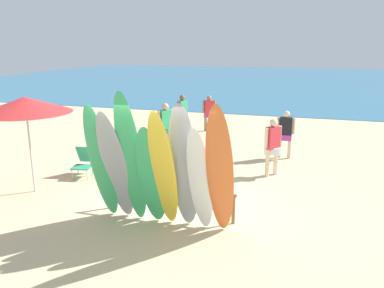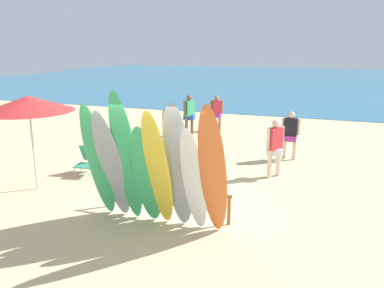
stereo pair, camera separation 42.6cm
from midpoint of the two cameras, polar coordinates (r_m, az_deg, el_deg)
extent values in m
plane|color=#D3BC8C|center=(21.50, 11.46, 4.93)|extent=(60.00, 60.00, 0.00)
cube|color=teal|center=(39.52, 15.22, 9.08)|extent=(60.00, 40.00, 0.02)
cylinder|color=brown|center=(8.78, -10.77, -7.24)|extent=(0.07, 0.07, 0.61)
cylinder|color=brown|center=(7.86, 7.07, -9.77)|extent=(0.07, 0.07, 0.61)
cylinder|color=brown|center=(8.10, -2.40, -6.56)|extent=(2.85, 0.06, 0.06)
ellipsoid|color=#38B266|center=(7.90, -12.26, -2.60)|extent=(0.56, 0.78, 2.49)
ellipsoid|color=#999EA3|center=(7.74, -10.32, -3.27)|extent=(0.65, 0.90, 2.38)
ellipsoid|color=#38B266|center=(7.46, -8.12, -2.28)|extent=(0.52, 0.88, 2.77)
ellipsoid|color=#38B266|center=(7.46, -5.16, -4.79)|extent=(0.58, 0.77, 2.13)
ellipsoid|color=yellow|center=(7.25, -3.42, -3.97)|extent=(0.50, 0.90, 2.46)
ellipsoid|color=#999EA3|center=(7.18, -0.35, -3.60)|extent=(0.58, 0.76, 2.58)
ellipsoid|color=white|center=(7.12, 1.99, -5.54)|extent=(0.54, 0.77, 2.16)
ellipsoid|color=orange|center=(6.82, 4.92, -4.41)|extent=(0.52, 1.03, 2.64)
cylinder|color=tan|center=(12.98, -1.65, 0.68)|extent=(0.12, 0.12, 0.80)
cylinder|color=tan|center=(12.80, -2.86, 0.47)|extent=(0.12, 0.12, 0.80)
cube|color=#33A36B|center=(12.81, -2.27, 2.03)|extent=(0.43, 0.26, 0.19)
cube|color=#33A36B|center=(12.74, -2.28, 3.69)|extent=(0.41, 0.46, 0.63)
sphere|color=tan|center=(12.66, -2.30, 5.58)|extent=(0.23, 0.23, 0.23)
cylinder|color=tan|center=(12.88, -1.31, 3.98)|extent=(0.10, 0.10, 0.56)
cylinder|color=tan|center=(12.59, -3.28, 3.70)|extent=(0.10, 0.10, 0.56)
cylinder|color=brown|center=(15.16, -0.02, 2.69)|extent=(0.12, 0.12, 0.78)
cylinder|color=brown|center=(15.39, 0.80, 2.87)|extent=(0.12, 0.12, 0.78)
cube|color=#2D4CB2|center=(15.21, 0.40, 3.98)|extent=(0.42, 0.26, 0.19)
cube|color=#33A36B|center=(15.15, 0.40, 5.35)|extent=(0.35, 0.45, 0.61)
sphere|color=brown|center=(15.09, 0.40, 6.90)|extent=(0.22, 0.22, 0.22)
cylinder|color=brown|center=(14.96, -0.27, 5.36)|extent=(0.09, 0.09, 0.54)
cylinder|color=brown|center=(15.33, 1.05, 5.58)|extent=(0.09, 0.09, 0.54)
cylinder|color=beige|center=(10.85, 13.77, -2.66)|extent=(0.12, 0.12, 0.77)
cylinder|color=beige|center=(10.63, 12.56, -2.95)|extent=(0.12, 0.12, 0.77)
cube|color=silver|center=(10.65, 13.27, -1.14)|extent=(0.41, 0.26, 0.19)
cube|color=#DB333D|center=(10.56, 13.38, 0.76)|extent=(0.41, 0.44, 0.60)
sphere|color=beige|center=(10.47, 13.52, 2.95)|extent=(0.22, 0.22, 0.22)
cylinder|color=beige|center=(10.73, 14.36, 1.11)|extent=(0.09, 0.09, 0.54)
cylinder|color=beige|center=(10.37, 12.40, 0.76)|extent=(0.09, 0.09, 0.54)
cylinder|color=#9E704C|center=(16.02, 3.87, 3.19)|extent=(0.11, 0.11, 0.71)
cylinder|color=#9E704C|center=(16.09, 4.89, 3.23)|extent=(0.11, 0.11, 0.71)
cube|color=#B23399|center=(15.99, 4.40, 4.26)|extent=(0.38, 0.24, 0.17)
cube|color=#DB333D|center=(15.94, 4.43, 5.45)|extent=(0.42, 0.35, 0.56)
sphere|color=#9E704C|center=(15.88, 4.45, 6.81)|extent=(0.20, 0.20, 0.20)
cylinder|color=#9E704C|center=(15.88, 3.60, 5.54)|extent=(0.09, 0.09, 0.50)
cylinder|color=#9E704C|center=(15.99, 5.25, 5.58)|extent=(0.09, 0.09, 0.50)
cylinder|color=beige|center=(12.47, 15.89, -0.63)|extent=(0.11, 0.11, 0.74)
cylinder|color=beige|center=(12.49, 14.50, -0.51)|extent=(0.11, 0.11, 0.74)
cube|color=#B23399|center=(12.41, 15.29, 0.81)|extent=(0.40, 0.24, 0.18)
cube|color=black|center=(12.33, 15.40, 2.38)|extent=(0.38, 0.20, 0.58)
sphere|color=beige|center=(12.26, 15.52, 4.16)|extent=(0.21, 0.21, 0.21)
cylinder|color=beige|center=(12.31, 16.53, 2.43)|extent=(0.09, 0.09, 0.51)
cylinder|color=beige|center=(12.34, 14.28, 2.61)|extent=(0.09, 0.09, 0.51)
cylinder|color=#B7B7BC|center=(10.88, -15.90, -4.12)|extent=(0.02, 0.02, 0.28)
cylinder|color=#B7B7BC|center=(10.71, -13.86, -4.28)|extent=(0.02, 0.02, 0.28)
cylinder|color=#B7B7BC|center=(11.20, -15.08, -3.51)|extent=(0.02, 0.02, 0.28)
cylinder|color=#B7B7BC|center=(11.04, -13.09, -3.66)|extent=(0.02, 0.02, 0.28)
cube|color=#2D9370|center=(10.91, -14.54, -3.12)|extent=(0.57, 0.53, 0.03)
cube|color=#2D9370|center=(11.14, -13.89, -1.31)|extent=(0.54, 0.36, 0.50)
cylinder|color=#B7B7BC|center=(11.95, -10.63, -2.11)|extent=(0.02, 0.02, 0.28)
cylinder|color=#B7B7BC|center=(11.63, -9.38, -2.53)|extent=(0.02, 0.02, 0.28)
cylinder|color=#B7B7BC|center=(12.17, -9.22, -1.74)|extent=(0.02, 0.02, 0.28)
cylinder|color=#B7B7BC|center=(11.85, -7.95, -2.13)|extent=(0.02, 0.02, 0.28)
cube|color=blue|center=(11.85, -9.33, -1.41)|extent=(0.64, 0.61, 0.03)
cube|color=blue|center=(12.01, -8.01, 0.10)|extent=(0.58, 0.48, 0.49)
cylinder|color=silver|center=(10.08, -21.42, -0.22)|extent=(0.04, 0.04, 2.25)
cone|color=red|center=(9.88, -21.98, 5.59)|extent=(2.12, 2.12, 0.37)
camera|label=1|loc=(0.21, -88.71, 0.34)|focal=35.95mm
camera|label=2|loc=(0.21, 91.29, -0.34)|focal=35.95mm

